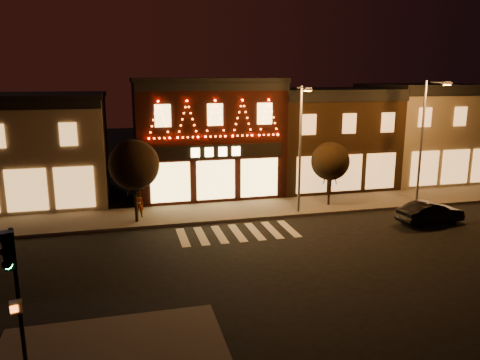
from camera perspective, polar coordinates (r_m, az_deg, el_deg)
name	(u,v)px	position (r m, az deg, el deg)	size (l,w,h in m)	color
ground	(258,260)	(22.06, 2.21, -9.80)	(120.00, 120.00, 0.00)	black
sidewalk_far	(253,209)	(29.82, 1.57, -3.62)	(44.00, 4.00, 0.15)	#47423D
building_left	(13,149)	(34.63, -26.09, 3.45)	(12.20, 8.28, 7.30)	#776A54
building_pulp	(205,135)	(34.29, -4.35, 5.47)	(10.20, 8.34, 8.30)	black
building_right_a	(324,137)	(37.16, 10.30, 5.23)	(9.20, 8.28, 7.50)	#382413
building_right_b	(425,132)	(41.67, 21.71, 5.53)	(9.20, 8.28, 7.80)	#776A54
traffic_signal_near	(14,277)	(13.72, -26.02, -10.69)	(0.36, 0.47, 4.44)	black
streetlamp_mid	(301,140)	(28.16, 7.50, 4.89)	(0.59, 1.77, 7.71)	#59595E
streetlamp_right	(425,132)	(32.90, 21.76, 5.50)	(0.70, 1.83, 8.00)	#59595E
tree_left	(134,165)	(27.00, -12.86, 1.82)	(2.86, 2.86, 4.79)	black
tree_right	(330,161)	(30.53, 11.01, 2.27)	(2.48, 2.48, 4.14)	black
dark_sedan	(430,213)	(29.26, 22.31, -3.73)	(1.38, 3.94, 1.30)	black
pedestrian	(139,205)	(28.36, -12.31, -3.00)	(0.56, 0.37, 1.54)	gray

